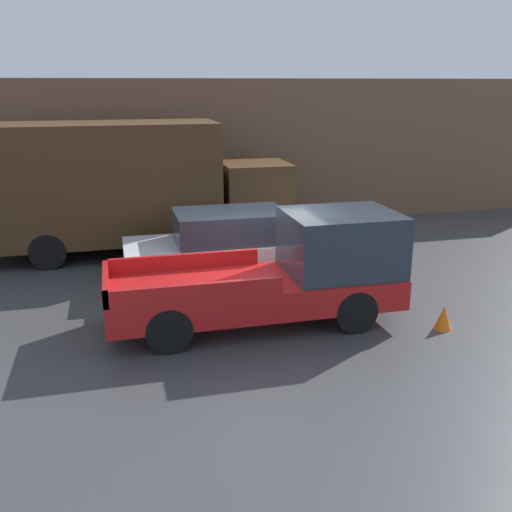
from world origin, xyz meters
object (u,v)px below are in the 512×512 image
object	(u,v)px
newspaper_box	(78,219)
car	(227,245)
delivery_truck	(122,185)
traffic_cone	(444,318)
pickup_truck	(287,273)

from	to	relation	value
newspaper_box	car	bearing A→B (deg)	-54.19
delivery_truck	newspaper_box	world-z (taller)	delivery_truck
car	delivery_truck	size ratio (longest dim) A/B	0.55
delivery_truck	newspaper_box	bearing A→B (deg)	123.09
car	delivery_truck	xyz separation A→B (m)	(-2.28, 2.95, 1.03)
delivery_truck	traffic_cone	world-z (taller)	delivery_truck
delivery_truck	car	bearing A→B (deg)	-52.36
car	traffic_cone	distance (m)	5.22
newspaper_box	traffic_cone	size ratio (longest dim) A/B	2.36
pickup_truck	delivery_truck	size ratio (longest dim) A/B	0.67
pickup_truck	delivery_truck	bearing A→B (deg)	117.44
delivery_truck	traffic_cone	xyz separation A→B (m)	(5.73, -6.82, -1.65)
pickup_truck	delivery_truck	xyz separation A→B (m)	(-2.94, 5.66, 0.88)
pickup_truck	newspaper_box	world-z (taller)	pickup_truck
car	newspaper_box	bearing A→B (deg)	125.81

